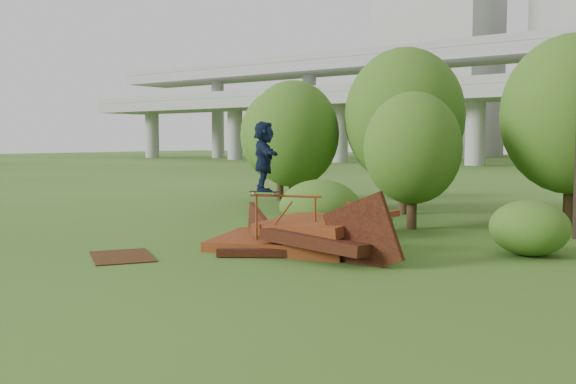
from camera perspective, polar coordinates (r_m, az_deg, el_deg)
The scene contains 14 objects.
ground at distance 13.83m, azimuth -2.34°, elevation -7.32°, with size 240.00×240.00×0.00m, color #2D5116.
scrap_pile at distance 16.42m, azimuth 1.40°, elevation -4.08°, with size 5.85×3.51×2.15m.
grind_rail at distance 16.20m, azimuth -0.23°, elevation -1.85°, with size 1.73×0.75×1.49m.
skateboard at distance 16.30m, azimuth -2.14°, elevation 0.02°, with size 0.77×0.47×0.08m.
skater at distance 16.26m, azimuth -2.15°, elevation 3.19°, with size 1.64×0.52×1.77m, color #101B34.
flat_plate at distance 16.31m, azimuth -14.53°, elevation -5.57°, with size 1.97×1.41×0.03m, color #39200C.
tree_0 at distance 25.90m, azimuth 0.44°, elevation 5.17°, with size 3.73×3.73×5.26m.
tree_1 at distance 25.15m, azimuth 10.31°, elevation 6.57°, with size 4.60×4.60×6.40m.
tree_2 at distance 20.91m, azimuth 11.02°, elevation 3.84°, with size 3.13×3.13×4.41m.
tree_3 at distance 23.09m, azimuth 23.93°, elevation 6.32°, with size 4.56×4.56×6.33m.
tree_6 at distance 30.47m, azimuth -0.72°, elevation 5.06°, with size 3.77×3.77×5.26m.
shrub_left at distance 18.85m, azimuth 2.86°, elevation -1.48°, with size 2.48×2.29×1.71m, color #254813.
shrub_right at distance 16.98m, azimuth 20.66°, elevation -3.01°, with size 1.96×1.80×1.39m, color #254813.
building_left at distance 116.22m, azimuth 13.24°, elevation 11.75°, with size 18.00×16.00×35.00m, color #9E9E99.
Camera 1 is at (8.56, -10.47, 2.87)m, focal length 40.00 mm.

